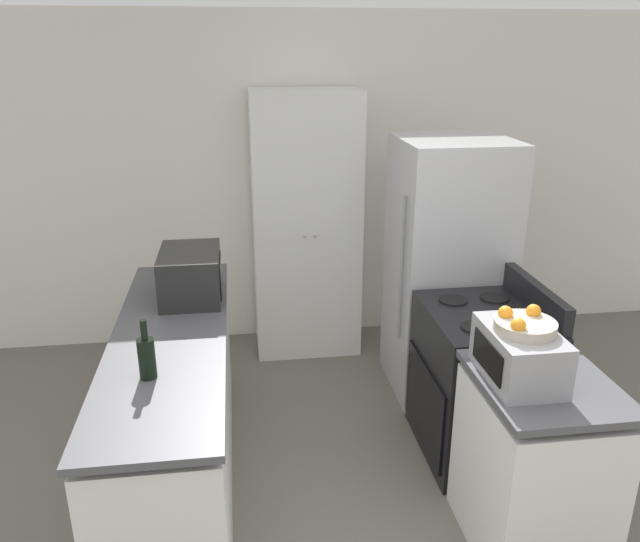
{
  "coord_description": "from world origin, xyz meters",
  "views": [
    {
      "loc": [
        -0.48,
        -1.87,
        2.36
      ],
      "look_at": [
        0.0,
        1.66,
        1.05
      ],
      "focal_mm": 35.0,
      "sensor_mm": 36.0,
      "label": 1
    }
  ],
  "objects_px": {
    "pantry_cabinet": "(306,226)",
    "stove": "(479,382)",
    "refrigerator": "(447,269)",
    "toaster_oven": "(519,355)",
    "wine_bottle": "(147,357)",
    "microwave": "(191,275)",
    "fruit_bowl": "(524,324)"
  },
  "relations": [
    {
      "from": "stove",
      "to": "microwave",
      "type": "relative_size",
      "value": 2.16
    },
    {
      "from": "pantry_cabinet",
      "to": "wine_bottle",
      "type": "xyz_separation_m",
      "value": [
        -0.96,
        -2.02,
        -0.0
      ]
    },
    {
      "from": "pantry_cabinet",
      "to": "refrigerator",
      "type": "relative_size",
      "value": 1.15
    },
    {
      "from": "refrigerator",
      "to": "microwave",
      "type": "height_order",
      "value": "refrigerator"
    },
    {
      "from": "fruit_bowl",
      "to": "pantry_cabinet",
      "type": "bearing_deg",
      "value": 107.36
    },
    {
      "from": "pantry_cabinet",
      "to": "stove",
      "type": "height_order",
      "value": "pantry_cabinet"
    },
    {
      "from": "refrigerator",
      "to": "fruit_bowl",
      "type": "relative_size",
      "value": 6.51
    },
    {
      "from": "pantry_cabinet",
      "to": "stove",
      "type": "bearing_deg",
      "value": -61.01
    },
    {
      "from": "microwave",
      "to": "stove",
      "type": "bearing_deg",
      "value": -15.5
    },
    {
      "from": "stove",
      "to": "fruit_bowl",
      "type": "bearing_deg",
      "value": -101.14
    },
    {
      "from": "pantry_cabinet",
      "to": "microwave",
      "type": "relative_size",
      "value": 4.12
    },
    {
      "from": "wine_bottle",
      "to": "toaster_oven",
      "type": "height_order",
      "value": "wine_bottle"
    },
    {
      "from": "wine_bottle",
      "to": "toaster_oven",
      "type": "xyz_separation_m",
      "value": [
        1.67,
        -0.24,
        0.02
      ]
    },
    {
      "from": "stove",
      "to": "fruit_bowl",
      "type": "height_order",
      "value": "fruit_bowl"
    },
    {
      "from": "pantry_cabinet",
      "to": "stove",
      "type": "relative_size",
      "value": 1.91
    },
    {
      "from": "stove",
      "to": "wine_bottle",
      "type": "xyz_separation_m",
      "value": [
        -1.81,
        -0.48,
        0.55
      ]
    },
    {
      "from": "pantry_cabinet",
      "to": "fruit_bowl",
      "type": "relative_size",
      "value": 7.49
    },
    {
      "from": "wine_bottle",
      "to": "toaster_oven",
      "type": "distance_m",
      "value": 1.69
    },
    {
      "from": "pantry_cabinet",
      "to": "microwave",
      "type": "height_order",
      "value": "pantry_cabinet"
    },
    {
      "from": "wine_bottle",
      "to": "fruit_bowl",
      "type": "relative_size",
      "value": 1.05
    },
    {
      "from": "refrigerator",
      "to": "toaster_oven",
      "type": "bearing_deg",
      "value": -96.99
    },
    {
      "from": "microwave",
      "to": "wine_bottle",
      "type": "height_order",
      "value": "microwave"
    },
    {
      "from": "toaster_oven",
      "to": "fruit_bowl",
      "type": "bearing_deg",
      "value": -78.97
    },
    {
      "from": "pantry_cabinet",
      "to": "wine_bottle",
      "type": "bearing_deg",
      "value": -115.42
    },
    {
      "from": "pantry_cabinet",
      "to": "refrigerator",
      "type": "distance_m",
      "value": 1.17
    },
    {
      "from": "pantry_cabinet",
      "to": "stove",
      "type": "distance_m",
      "value": 1.85
    },
    {
      "from": "refrigerator",
      "to": "fruit_bowl",
      "type": "xyz_separation_m",
      "value": [
        -0.19,
        -1.53,
        0.3
      ]
    },
    {
      "from": "pantry_cabinet",
      "to": "fruit_bowl",
      "type": "distance_m",
      "value": 2.38
    },
    {
      "from": "pantry_cabinet",
      "to": "toaster_oven",
      "type": "bearing_deg",
      "value": -72.62
    },
    {
      "from": "fruit_bowl",
      "to": "stove",
      "type": "bearing_deg",
      "value": 78.86
    },
    {
      "from": "pantry_cabinet",
      "to": "microwave",
      "type": "bearing_deg",
      "value": -127.12
    },
    {
      "from": "refrigerator",
      "to": "wine_bottle",
      "type": "relative_size",
      "value": 6.19
    }
  ]
}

